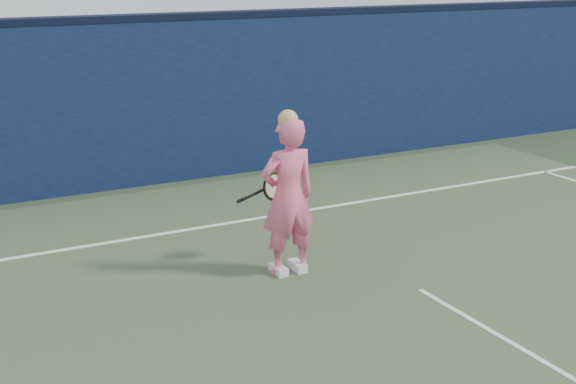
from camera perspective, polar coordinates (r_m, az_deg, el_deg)
ground at (r=8.02m, az=13.71°, el=-9.35°), size 80.00×80.00×0.00m
backstop_wall at (r=12.99m, az=-5.17°, el=6.70°), size 24.00×0.40×2.50m
wall_cap at (r=12.84m, az=-5.32°, el=12.43°), size 24.00×0.42×0.10m
player at (r=8.79m, az=0.00°, el=-0.30°), size 0.65×0.43×1.86m
racket at (r=9.18m, az=-1.19°, el=0.34°), size 0.64×0.15×0.34m
court_lines at (r=7.80m, az=15.32°, el=-10.14°), size 11.00×12.04×0.01m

